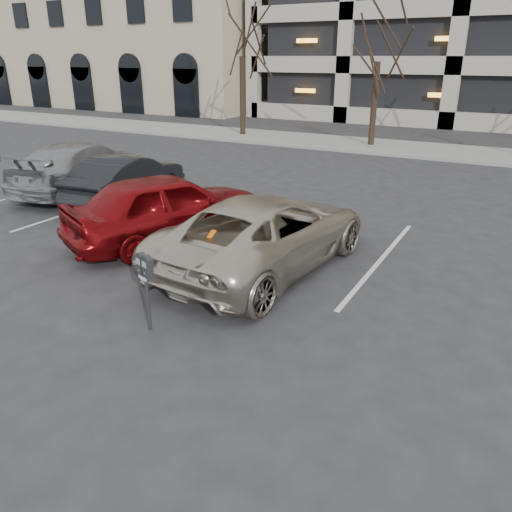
% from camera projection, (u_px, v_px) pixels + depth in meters
% --- Properties ---
extents(ground, '(140.00, 140.00, 0.00)m').
position_uv_depth(ground, '(271.00, 288.00, 9.23)').
color(ground, '#28282B').
rests_on(ground, ground).
extents(sidewalk, '(80.00, 4.00, 0.12)m').
position_uv_depth(sidewalk, '(436.00, 151.00, 22.19)').
color(sidewalk, gray).
rests_on(sidewalk, ground).
extents(stall_lines, '(16.90, 5.20, 0.00)m').
position_uv_depth(stall_lines, '(263.00, 238.00, 11.72)').
color(stall_lines, silver).
rests_on(stall_lines, ground).
extents(office_building, '(26.00, 16.20, 15.00)m').
position_uv_depth(office_building, '(145.00, 13.00, 43.33)').
color(office_building, tan).
rests_on(office_building, ground).
extents(tree_a, '(3.90, 3.90, 8.86)m').
position_uv_depth(tree_a, '(242.00, 3.00, 24.33)').
color(tree_a, black).
rests_on(tree_a, ground).
extents(tree_b, '(3.69, 3.69, 8.38)m').
position_uv_depth(tree_b, '(383.00, 4.00, 21.30)').
color(tree_b, black).
rests_on(tree_b, ground).
extents(parking_meter, '(0.34, 0.21, 1.25)m').
position_uv_depth(parking_meter, '(145.00, 274.00, 7.47)').
color(parking_meter, black).
rests_on(parking_meter, ground).
extents(suv_silver, '(2.92, 5.49, 1.48)m').
position_uv_depth(suv_silver, '(265.00, 232.00, 9.91)').
color(suv_silver, beige).
rests_on(suv_silver, ground).
extents(car_red, '(3.64, 5.07, 1.60)m').
position_uv_depth(car_red, '(169.00, 207.00, 11.32)').
color(car_red, maroon).
rests_on(car_red, ground).
extents(car_dark, '(1.95, 4.32, 1.38)m').
position_uv_depth(car_dark, '(126.00, 179.00, 14.41)').
color(car_dark, black).
rests_on(car_dark, ground).
extents(car_silver, '(2.95, 5.56, 1.54)m').
position_uv_depth(car_silver, '(84.00, 167.00, 15.63)').
color(car_silver, '#94989B').
rests_on(car_silver, ground).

